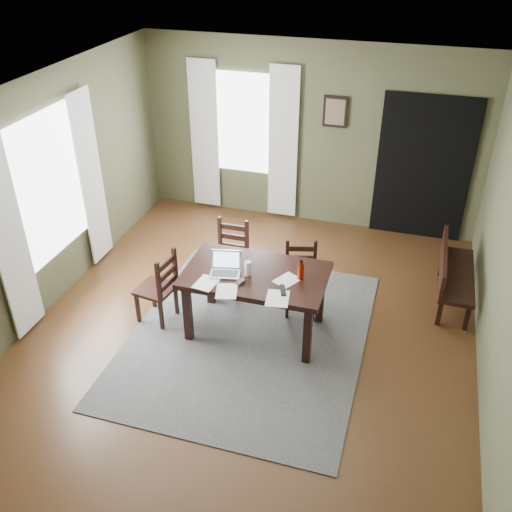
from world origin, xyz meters
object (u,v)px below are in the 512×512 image
(dining_table, at_px, (256,280))
(chair_back_right, at_px, (301,279))
(chair_back_left, at_px, (230,258))
(bench, at_px, (452,271))
(water_bottle, at_px, (301,270))
(laptop, at_px, (226,267))
(chair_end, at_px, (159,288))

(dining_table, height_order, chair_back_right, chair_back_right)
(chair_back_left, xyz_separation_m, chair_back_right, (0.93, -0.15, -0.03))
(chair_back_left, distance_m, bench, 2.71)
(chair_back_right, bearing_deg, water_bottle, -94.00)
(dining_table, bearing_deg, chair_back_left, 127.14)
(chair_back_left, bearing_deg, laptop, -74.41)
(chair_end, distance_m, chair_back_right, 1.66)
(bench, height_order, laptop, laptop)
(chair_back_left, bearing_deg, bench, 11.40)
(bench, bearing_deg, dining_table, 120.80)
(chair_back_right, distance_m, bench, 1.86)
(dining_table, distance_m, laptop, 0.36)
(bench, bearing_deg, water_bottle, 127.08)
(chair_back_left, distance_m, water_bottle, 1.31)
(water_bottle, bearing_deg, chair_back_left, 147.15)
(chair_back_right, bearing_deg, laptop, -154.01)
(chair_back_left, xyz_separation_m, laptop, (0.22, -0.77, 0.39))
(dining_table, height_order, water_bottle, water_bottle)
(chair_back_right, xyz_separation_m, water_bottle, (0.10, -0.52, 0.47))
(dining_table, xyz_separation_m, water_bottle, (0.49, 0.04, 0.21))
(chair_back_right, xyz_separation_m, laptop, (-0.71, -0.62, 0.42))
(chair_end, relative_size, bench, 0.72)
(chair_end, bearing_deg, water_bottle, 104.14)
(bench, xyz_separation_m, laptop, (-2.43, -1.33, 0.42))
(dining_table, distance_m, chair_back_right, 0.73)
(dining_table, distance_m, bench, 2.47)
(water_bottle, bearing_deg, bench, 37.08)
(chair_end, relative_size, chair_back_right, 1.05)
(chair_back_left, distance_m, laptop, 0.89)
(chair_back_right, bearing_deg, bench, 7.33)
(chair_end, height_order, chair_back_left, chair_back_left)
(dining_table, height_order, chair_back_left, chair_back_left)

